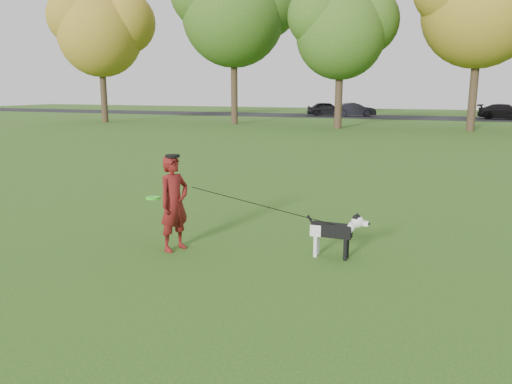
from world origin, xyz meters
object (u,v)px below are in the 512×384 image
at_px(car_mid, 355,110).
at_px(car_right, 506,112).
at_px(dog, 336,230).
at_px(man, 174,203).
at_px(car_left, 327,109).

xyz_separation_m(car_mid, car_right, (12.64, 0.00, 0.01)).
bearing_deg(dog, car_mid, 99.85).
xyz_separation_m(man, car_left, (-6.97, 40.21, -0.09)).
bearing_deg(car_right, man, 179.94).
distance_m(dog, car_left, 40.79).
bearing_deg(man, car_right, 6.60).
bearing_deg(car_left, car_mid, -109.99).
distance_m(man, car_right, 41.05).
distance_m(car_mid, car_right, 12.64).
height_order(dog, car_mid, car_mid).
bearing_deg(car_mid, car_left, 71.22).
height_order(dog, car_left, car_left).
height_order(car_left, car_mid, car_left).
height_order(dog, car_right, car_right).
relative_size(dog, car_right, 0.22).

